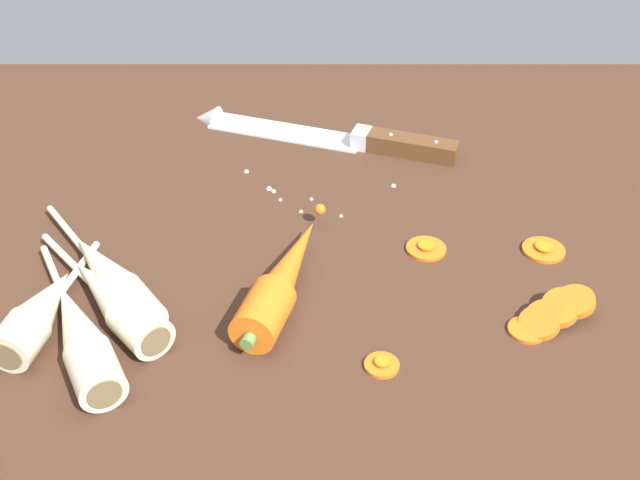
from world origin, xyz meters
The scene contains 12 objects.
ground_plane centered at (0.00, 0.00, -2.00)cm, with size 120.00×90.00×4.00cm, color #42281C.
chefs_knife centered at (-0.37, 21.96, 0.65)cm, with size 33.87×14.66×4.18cm.
whole_carrot centered at (-3.53, -9.09, 2.10)cm, with size 9.09×21.27×4.20cm.
parsnip_front centered at (-18.50, -11.97, 1.98)cm, with size 15.95×17.94×4.00cm.
parsnip_mid_left centered at (-24.85, -13.60, 1.98)cm, with size 6.07×17.43×4.00cm.
parsnip_mid_right centered at (-20.39, -16.66, 1.98)cm, with size 12.81×21.48×4.00cm.
parsnip_back centered at (-19.51, -8.84, 1.98)cm, with size 16.00×20.69×4.00cm.
carrot_slice_stack centered at (20.88, -12.63, 0.97)cm, with size 8.24×5.82×3.35cm.
carrot_slice_stray_near centered at (22.74, -1.91, 0.36)cm, with size 4.33×4.33×0.70cm.
carrot_slice_stray_mid centered at (10.81, -1.68, 0.36)cm, with size 4.09×4.09×0.70cm.
carrot_slice_stray_far centered at (5.24, -18.29, 0.36)cm, with size 3.03×3.03×0.70cm.
mince_crumbs centered at (-2.66, 9.62, 0.27)cm, with size 17.67×9.76×0.65cm.
Camera 1 is at (0.06, -66.23, 48.08)cm, focal length 44.34 mm.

